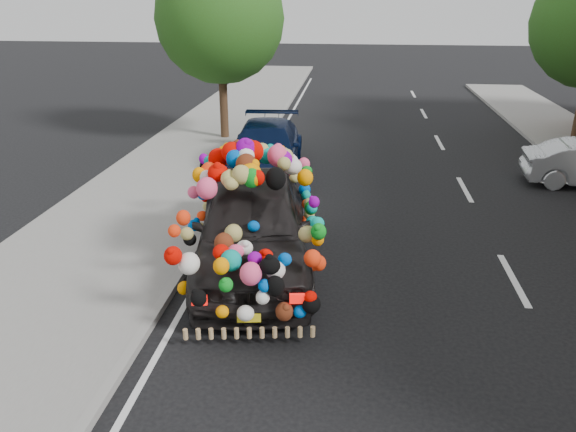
% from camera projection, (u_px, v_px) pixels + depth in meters
% --- Properties ---
extents(ground, '(100.00, 100.00, 0.00)m').
position_uv_depth(ground, '(313.00, 269.00, 10.44)').
color(ground, black).
rests_on(ground, ground).
extents(sidewalk, '(4.00, 60.00, 0.12)m').
position_uv_depth(sidewalk, '(92.00, 254.00, 10.89)').
color(sidewalk, gray).
rests_on(sidewalk, ground).
extents(kerb, '(0.15, 60.00, 0.13)m').
position_uv_depth(kerb, '(190.00, 259.00, 10.67)').
color(kerb, gray).
rests_on(kerb, ground).
extents(lane_markings, '(6.00, 50.00, 0.01)m').
position_uv_depth(lane_markings, '(513.00, 279.00, 10.05)').
color(lane_markings, silver).
rests_on(lane_markings, ground).
extents(tree_near_sidewalk, '(4.20, 4.20, 6.13)m').
position_uv_depth(tree_near_sidewalk, '(220.00, 18.00, 18.14)').
color(tree_near_sidewalk, '#332114').
rests_on(tree_near_sidewalk, ground).
extents(plush_art_car, '(3.14, 5.52, 2.36)m').
position_uv_depth(plush_art_car, '(252.00, 206.00, 10.05)').
color(plush_art_car, black).
rests_on(plush_art_car, ground).
extents(navy_sedan, '(2.24, 4.95, 1.41)m').
position_uv_depth(navy_sedan, '(265.00, 149.00, 15.74)').
color(navy_sedan, black).
rests_on(navy_sedan, ground).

